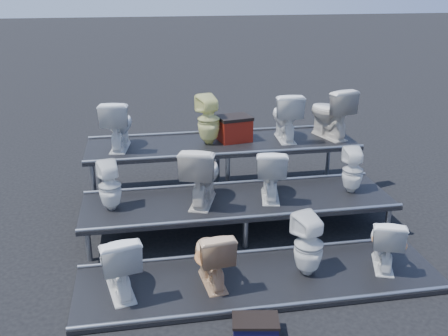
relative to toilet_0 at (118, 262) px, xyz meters
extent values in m
plane|color=black|center=(1.59, 1.30, -0.44)|extent=(80.00, 80.00, 0.00)
cube|color=black|center=(1.59, 0.00, -0.41)|extent=(4.20, 1.20, 0.06)
cube|color=black|center=(1.59, 1.30, -0.21)|extent=(4.20, 1.20, 0.46)
cube|color=black|center=(1.59, 2.60, -0.01)|extent=(4.20, 1.20, 0.86)
imported|color=white|center=(0.00, 0.00, 0.00)|extent=(0.57, 0.81, 0.76)
imported|color=tan|center=(1.02, 0.00, -0.03)|extent=(0.47, 0.72, 0.70)
imported|color=white|center=(2.15, 0.00, 0.00)|extent=(0.42, 0.43, 0.75)
imported|color=white|center=(3.09, 0.00, -0.05)|extent=(0.57, 0.74, 0.66)
imported|color=white|center=(-0.11, 1.30, 0.35)|extent=(0.35, 0.36, 0.65)
imported|color=beige|center=(1.09, 1.30, 0.43)|extent=(0.70, 0.91, 0.82)
imported|color=white|center=(2.03, 1.30, 0.39)|extent=(0.54, 0.78, 0.73)
imported|color=white|center=(3.21, 1.30, 0.34)|extent=(0.32, 0.32, 0.64)
imported|color=white|center=(0.00, 2.60, 0.80)|extent=(0.53, 0.80, 0.76)
imported|color=#E7E791|center=(1.37, 2.60, 0.80)|extent=(0.43, 0.43, 0.76)
imported|color=white|center=(2.60, 2.60, 0.81)|extent=(0.48, 0.78, 0.77)
imported|color=beige|center=(3.34, 2.60, 0.83)|extent=(0.68, 0.90, 0.82)
cube|color=maroon|center=(1.79, 2.68, 0.60)|extent=(0.55, 0.47, 0.35)
cube|color=black|center=(1.32, -0.88, -0.36)|extent=(0.47, 0.33, 0.16)
camera|label=1|loc=(0.33, -4.77, 2.87)|focal=40.00mm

